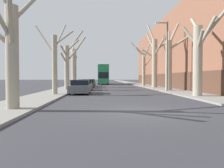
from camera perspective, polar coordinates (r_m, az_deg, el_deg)
ground_plane at (r=10.27m, az=7.28°, el=-7.24°), size 300.00×300.00×0.00m
sidewalk_left at (r=60.19m, az=-7.25°, el=0.23°), size 3.13×120.00×0.12m
sidewalk_right at (r=60.57m, az=5.11°, el=0.25°), size 3.13×120.00×0.12m
building_facade_right at (r=39.58m, az=19.44°, el=7.31°), size 10.08×42.31×11.07m
street_tree_left_0 at (r=11.46m, az=-24.76°, el=8.82°), size 2.71×4.65×6.82m
street_tree_left_1 at (r=20.20m, az=-14.72°, el=5.95°), size 3.58×2.26×6.72m
street_tree_left_2 at (r=28.02m, az=-11.51°, el=5.18°), size 2.67×3.17×7.79m
street_tree_left_3 at (r=35.28m, az=-9.83°, el=4.83°), size 2.77×2.43×8.27m
street_tree_right_0 at (r=18.89m, az=21.65°, el=6.90°), size 2.66×3.76×6.88m
street_tree_right_1 at (r=26.33m, az=14.87°, el=5.70°), size 3.46×1.79×8.06m
street_tree_right_2 at (r=33.48m, az=11.04°, el=6.25°), size 4.33×4.21×9.87m
street_tree_right_3 at (r=41.11m, az=8.27°, el=4.68°), size 4.17×2.73×8.41m
double_decker_bus at (r=52.15m, az=-2.29°, el=2.73°), size 2.44×10.66×4.48m
parked_car_0 at (r=21.56m, az=-8.28°, el=-0.82°), size 1.87×4.34×1.36m
parked_car_1 at (r=27.58m, az=-7.07°, el=-0.27°), size 1.79×3.92×1.36m
parked_car_2 at (r=33.75m, az=-6.28°, el=0.07°), size 1.79×4.19×1.34m
parked_car_3 at (r=40.31m, az=-5.70°, el=0.32°), size 1.85×4.25×1.31m
lamp_post at (r=24.76m, az=14.02°, el=7.94°), size 1.40×0.20×7.69m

